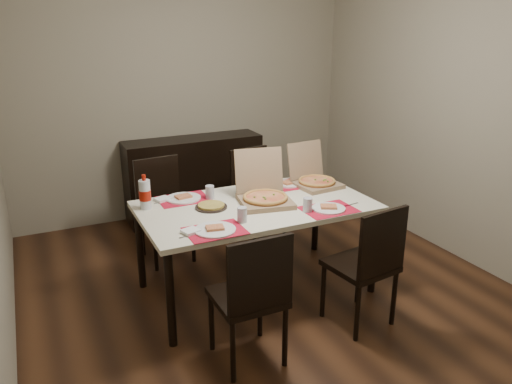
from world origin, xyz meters
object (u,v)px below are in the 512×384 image
(chair_near_left, at_px, (252,294))
(dip_bowl, at_px, (261,195))
(dining_table, at_px, (256,212))
(soda_bottle, at_px, (145,194))
(sideboard, at_px, (194,178))
(pizza_box_center, at_px, (264,195))
(chair_near_right, at_px, (368,262))
(chair_far_right, at_px, (255,191))
(chair_far_left, at_px, (163,205))

(chair_near_left, bearing_deg, dip_bowl, 61.07)
(dining_table, relative_size, dip_bowl, 14.31)
(dining_table, height_order, soda_bottle, soda_bottle)
(sideboard, distance_m, pizza_box_center, 1.81)
(sideboard, bearing_deg, chair_near_left, -101.04)
(chair_near_right, relative_size, chair_far_right, 1.00)
(chair_near_left, relative_size, pizza_box_center, 1.86)
(chair_near_left, xyz_separation_m, pizza_box_center, (0.51, 0.86, 0.30))
(chair_far_left, relative_size, chair_far_right, 1.00)
(chair_far_left, distance_m, pizza_box_center, 1.13)
(sideboard, bearing_deg, soda_bottle, -120.43)
(dining_table, bearing_deg, chair_far_right, 65.04)
(chair_near_left, bearing_deg, chair_far_left, 92.36)
(chair_far_left, relative_size, pizza_box_center, 1.86)
(dining_table, bearing_deg, soda_bottle, 161.14)
(dining_table, xyz_separation_m, soda_bottle, (-0.80, 0.27, 0.18))
(chair_far_left, bearing_deg, soda_bottle, -114.19)
(chair_far_left, distance_m, soda_bottle, 0.81)
(pizza_box_center, relative_size, dip_bowl, 3.97)
(soda_bottle, bearing_deg, chair_far_right, 27.29)
(chair_near_left, xyz_separation_m, chair_far_right, (0.85, 1.75, 0.00))
(dining_table, bearing_deg, pizza_box_center, 6.33)
(chair_far_right, height_order, dip_bowl, chair_far_right)
(sideboard, height_order, dip_bowl, sideboard)
(chair_near_left, relative_size, chair_far_right, 1.00)
(chair_near_right, bearing_deg, sideboard, 98.95)
(dining_table, distance_m, pizza_box_center, 0.15)
(dip_bowl, bearing_deg, sideboard, 91.10)
(soda_bottle, bearing_deg, chair_near_right, -39.88)
(sideboard, distance_m, chair_near_right, 2.61)
(chair_near_right, bearing_deg, chair_near_left, -177.14)
(chair_far_left, relative_size, dip_bowl, 7.39)
(chair_near_right, distance_m, chair_far_right, 1.71)
(chair_near_left, xyz_separation_m, dip_bowl, (0.54, 0.99, 0.25))
(chair_far_right, xyz_separation_m, pizza_box_center, (-0.35, -0.90, 0.30))
(sideboard, relative_size, chair_far_left, 1.61)
(dining_table, xyz_separation_m, pizza_box_center, (0.08, 0.01, 0.13))
(dining_table, relative_size, chair_near_right, 1.94)
(dip_bowl, xyz_separation_m, soda_bottle, (-0.91, 0.14, 0.10))
(chair_near_left, relative_size, chair_near_right, 1.00)
(chair_far_right, distance_m, pizza_box_center, 1.01)
(dining_table, height_order, chair_near_right, chair_near_right)
(sideboard, distance_m, soda_bottle, 1.79)
(chair_far_left, height_order, dip_bowl, chair_far_left)
(sideboard, xyz_separation_m, soda_bottle, (-0.88, -1.50, 0.41))
(chair_near_right, distance_m, soda_bottle, 1.72)
(chair_far_left, relative_size, soda_bottle, 3.45)
(pizza_box_center, bearing_deg, soda_bottle, 163.16)
(sideboard, xyz_separation_m, pizza_box_center, (-0.01, -1.77, 0.36))
(chair_near_right, bearing_deg, chair_far_left, 119.74)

